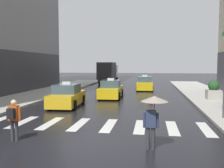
{
  "coord_description": "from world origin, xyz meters",
  "views": [
    {
      "loc": [
        2.84,
        -9.07,
        3.04
      ],
      "look_at": [
        0.13,
        8.0,
        1.68
      ],
      "focal_mm": 40.01,
      "sensor_mm": 36.0,
      "label": 1
    }
  ],
  "objects_px": {
    "pedestrian_with_umbrella": "(153,108)",
    "pedestrian_with_backpack": "(14,117)",
    "taxi_lead": "(67,96)",
    "box_truck": "(108,72)",
    "planter_mid_block": "(214,91)",
    "taxi_second": "(111,90)",
    "taxi_third": "(145,84)"
  },
  "relations": [
    {
      "from": "pedestrian_with_umbrella",
      "to": "pedestrian_with_backpack",
      "type": "distance_m",
      "value": 5.48
    },
    {
      "from": "taxi_lead",
      "to": "box_truck",
      "type": "xyz_separation_m",
      "value": [
        -0.66,
        20.94,
        1.13
      ]
    },
    {
      "from": "box_truck",
      "to": "planter_mid_block",
      "type": "distance_m",
      "value": 20.44
    },
    {
      "from": "taxi_lead",
      "to": "pedestrian_with_backpack",
      "type": "height_order",
      "value": "taxi_lead"
    },
    {
      "from": "box_truck",
      "to": "pedestrian_with_backpack",
      "type": "distance_m",
      "value": 29.26
    },
    {
      "from": "taxi_second",
      "to": "pedestrian_with_backpack",
      "type": "bearing_deg",
      "value": -97.45
    },
    {
      "from": "box_truck",
      "to": "planter_mid_block",
      "type": "xyz_separation_m",
      "value": [
        11.8,
        -16.66,
        -0.98
      ]
    },
    {
      "from": "taxi_lead",
      "to": "pedestrian_with_backpack",
      "type": "distance_m",
      "value": 8.31
    },
    {
      "from": "box_truck",
      "to": "pedestrian_with_umbrella",
      "type": "distance_m",
      "value": 30.19
    },
    {
      "from": "taxi_lead",
      "to": "pedestrian_with_umbrella",
      "type": "relative_size",
      "value": 2.38
    },
    {
      "from": "pedestrian_with_umbrella",
      "to": "taxi_second",
      "type": "bearing_deg",
      "value": 105.32
    },
    {
      "from": "pedestrian_with_umbrella",
      "to": "pedestrian_with_backpack",
      "type": "relative_size",
      "value": 1.18
    },
    {
      "from": "planter_mid_block",
      "to": "taxi_lead",
      "type": "bearing_deg",
      "value": -158.98
    },
    {
      "from": "planter_mid_block",
      "to": "pedestrian_with_umbrella",
      "type": "bearing_deg",
      "value": -111.47
    },
    {
      "from": "taxi_third",
      "to": "box_truck",
      "type": "relative_size",
      "value": 0.61
    },
    {
      "from": "box_truck",
      "to": "taxi_second",
      "type": "bearing_deg",
      "value": -79.04
    },
    {
      "from": "pedestrian_with_umbrella",
      "to": "pedestrian_with_backpack",
      "type": "xyz_separation_m",
      "value": [
        -5.45,
        0.19,
        -0.54
      ]
    },
    {
      "from": "taxi_second",
      "to": "taxi_third",
      "type": "height_order",
      "value": "same"
    },
    {
      "from": "pedestrian_with_backpack",
      "to": "planter_mid_block",
      "type": "relative_size",
      "value": 1.03
    },
    {
      "from": "taxi_third",
      "to": "pedestrian_with_backpack",
      "type": "relative_size",
      "value": 2.77
    },
    {
      "from": "taxi_lead",
      "to": "taxi_third",
      "type": "height_order",
      "value": "same"
    },
    {
      "from": "taxi_second",
      "to": "taxi_lead",
      "type": "bearing_deg",
      "value": -115.58
    },
    {
      "from": "taxi_second",
      "to": "pedestrian_with_umbrella",
      "type": "bearing_deg",
      "value": -74.68
    },
    {
      "from": "taxi_lead",
      "to": "planter_mid_block",
      "type": "bearing_deg",
      "value": 21.02
    },
    {
      "from": "taxi_second",
      "to": "box_truck",
      "type": "height_order",
      "value": "box_truck"
    },
    {
      "from": "taxi_second",
      "to": "pedestrian_with_umbrella",
      "type": "height_order",
      "value": "pedestrian_with_umbrella"
    },
    {
      "from": "pedestrian_with_umbrella",
      "to": "box_truck",
      "type": "bearing_deg",
      "value": 102.98
    },
    {
      "from": "taxi_second",
      "to": "planter_mid_block",
      "type": "bearing_deg",
      "value": -5.04
    },
    {
      "from": "taxi_lead",
      "to": "taxi_second",
      "type": "height_order",
      "value": "same"
    },
    {
      "from": "taxi_second",
      "to": "box_truck",
      "type": "distance_m",
      "value": 16.23
    },
    {
      "from": "box_truck",
      "to": "pedestrian_with_umbrella",
      "type": "height_order",
      "value": "box_truck"
    },
    {
      "from": "box_truck",
      "to": "planter_mid_block",
      "type": "bearing_deg",
      "value": -54.7
    }
  ]
}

